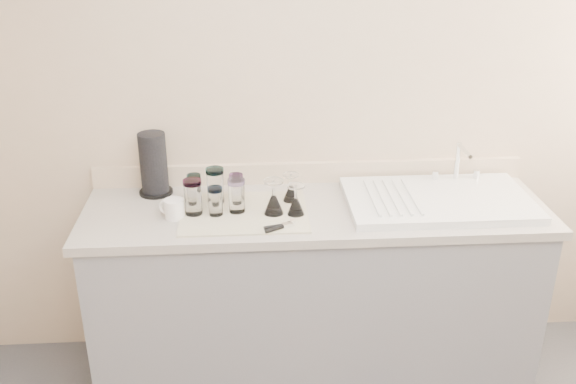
{
  "coord_description": "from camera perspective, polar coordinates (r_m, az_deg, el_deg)",
  "views": [
    {
      "loc": [
        -0.3,
        -1.36,
        2.13
      ],
      "look_at": [
        -0.13,
        1.15,
        1.0
      ],
      "focal_mm": 40.0,
      "sensor_mm": 36.0,
      "label": 1
    }
  ],
  "objects": [
    {
      "name": "room_envelope",
      "position": [
        1.5,
        7.86,
        1.5
      ],
      "size": [
        3.54,
        3.5,
        2.52
      ],
      "color": "#49494E",
      "rests_on": "ground"
    },
    {
      "name": "tumbler_magenta",
      "position": [
        2.77,
        -8.44,
        -0.41
      ],
      "size": [
        0.08,
        0.08,
        0.16
      ],
      "color": "white",
      "rests_on": "dish_towel"
    },
    {
      "name": "counter_unit",
      "position": [
        3.07,
        2.35,
        -8.92
      ],
      "size": [
        2.06,
        0.62,
        0.9
      ],
      "color": "slate",
      "rests_on": "ground"
    },
    {
      "name": "tumbler_purple",
      "position": [
        2.88,
        -4.62,
        0.42
      ],
      "size": [
        0.06,
        0.06,
        0.13
      ],
      "color": "white",
      "rests_on": "dish_towel"
    },
    {
      "name": "goblet_back_right",
      "position": [
        2.88,
        0.25,
        0.03
      ],
      "size": [
        0.07,
        0.07,
        0.13
      ],
      "color": "white",
      "rests_on": "dish_towel"
    },
    {
      "name": "goblet_front_left",
      "position": [
        2.75,
        -1.28,
        -0.91
      ],
      "size": [
        0.09,
        0.09,
        0.15
      ],
      "color": "white",
      "rests_on": "dish_towel"
    },
    {
      "name": "tumbler_blue",
      "position": [
        2.75,
        -6.47,
        -0.79
      ],
      "size": [
        0.06,
        0.06,
        0.13
      ],
      "color": "white",
      "rests_on": "dish_towel"
    },
    {
      "name": "tumbler_lavender",
      "position": [
        2.77,
        -4.59,
        -0.3
      ],
      "size": [
        0.08,
        0.08,
        0.15
      ],
      "color": "white",
      "rests_on": "dish_towel"
    },
    {
      "name": "tumbler_cyan",
      "position": [
        2.87,
        -6.48,
        0.62
      ],
      "size": [
        0.08,
        0.08,
        0.16
      ],
      "color": "white",
      "rests_on": "dish_towel"
    },
    {
      "name": "tumbler_teal",
      "position": [
        2.9,
        -8.32,
        0.38
      ],
      "size": [
        0.06,
        0.06,
        0.13
      ],
      "color": "white",
      "rests_on": "dish_towel"
    },
    {
      "name": "dish_towel",
      "position": [
        2.8,
        -3.92,
        -1.82
      ],
      "size": [
        0.55,
        0.42,
        0.01
      ],
      "primitive_type": "cube",
      "color": "beige",
      "rests_on": "counter_unit"
    },
    {
      "name": "paper_towel_roll",
      "position": [
        2.99,
        -11.85,
        2.4
      ],
      "size": [
        0.16,
        0.16,
        0.29
      ],
      "color": "black",
      "rests_on": "counter_unit"
    },
    {
      "name": "white_mug",
      "position": [
        2.78,
        -10.12,
        -1.48
      ],
      "size": [
        0.13,
        0.11,
        0.09
      ],
      "color": "white",
      "rests_on": "counter_unit"
    },
    {
      "name": "can_opener",
      "position": [
        2.64,
        -0.77,
        -3.1
      ],
      "size": [
        0.13,
        0.09,
        0.02
      ],
      "color": "silver",
      "rests_on": "dish_towel"
    },
    {
      "name": "sink_unit",
      "position": [
        2.95,
        13.21,
        -0.64
      ],
      "size": [
        0.82,
        0.5,
        0.22
      ],
      "color": "white",
      "rests_on": "counter_unit"
    },
    {
      "name": "goblet_front_right",
      "position": [
        2.75,
        0.7,
        -1.11
      ],
      "size": [
        0.08,
        0.08,
        0.14
      ],
      "color": "white",
      "rests_on": "dish_towel"
    }
  ]
}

